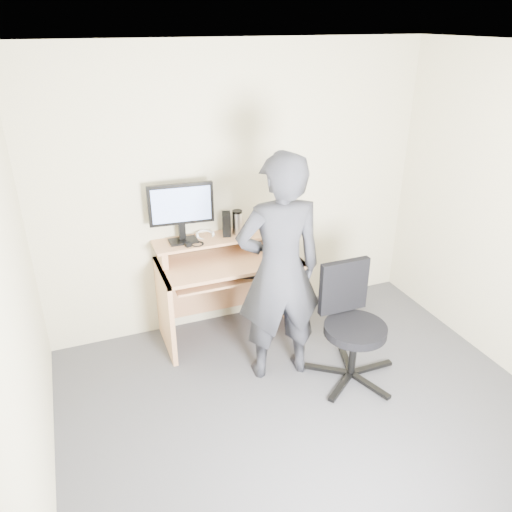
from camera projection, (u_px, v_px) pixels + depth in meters
ground at (325, 438)px, 3.46m from camera, size 3.50×3.50×0.00m
back_wall at (238, 191)px, 4.39m from camera, size 3.50×0.02×2.50m
ceiling at (356, 49)px, 2.37m from camera, size 3.50×3.50×0.02m
desk at (226, 277)px, 4.44m from camera, size 1.20×0.60×0.91m
monitor at (181, 208)px, 4.10m from camera, size 0.54×0.15×0.51m
external_drive at (227, 224)px, 4.34m from camera, size 0.10×0.14×0.20m
travel_mug at (237, 223)px, 4.36m from camera, size 0.09×0.09×0.19m
smartphone at (246, 233)px, 4.41m from camera, size 0.08×0.14×0.01m
charger at (188, 245)px, 4.14m from camera, size 0.05×0.05×0.03m
headphones at (205, 235)px, 4.35m from camera, size 0.18×0.18×0.06m
keyboard at (236, 272)px, 4.26m from camera, size 0.49×0.33×0.03m
mouse at (275, 256)px, 4.32m from camera, size 0.11×0.09×0.04m
office_chair at (351, 320)px, 3.89m from camera, size 0.70×0.74×0.93m
person at (279, 271)px, 3.74m from camera, size 0.71×0.50×1.83m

